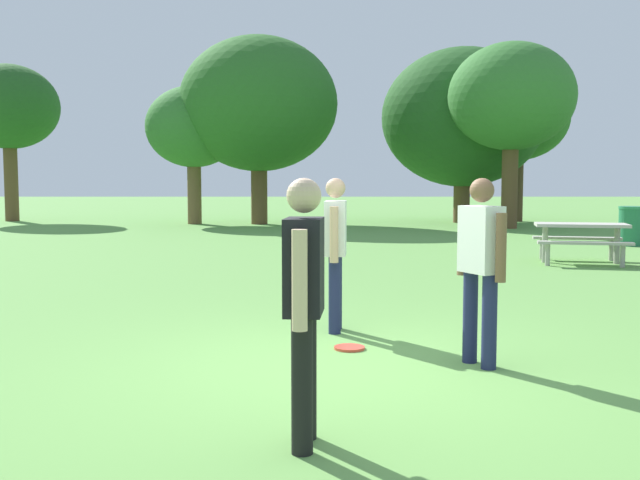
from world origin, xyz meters
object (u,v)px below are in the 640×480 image
Objects in this scene: tree_back_right at (514,118)px; picnic_table_near at (577,234)px; trash_can_further_along at (627,226)px; tree_tall_left at (5,108)px; person_catcher at (332,244)px; tree_broad_center at (190,128)px; tree_back_left at (508,98)px; person_thrower at (301,294)px; person_bystander at (477,259)px; tree_slender_mid at (459,118)px; tree_far_right at (255,104)px; frisbee at (346,348)px.

picnic_table_near is at bearing -99.86° from tree_back_right.
trash_can_further_along is (2.51, 3.70, -0.08)m from picnic_table_near.
tree_tall_left is at bearing 151.73° from trash_can_further_along.
person_catcher is 0.28× the size of tree_tall_left.
tree_broad_center is (-4.67, 18.74, 2.49)m from person_catcher.
person_catcher is 8.04m from picnic_table_near.
tree_back_left is (1.15, 9.97, 3.68)m from picnic_table_near.
person_thrower and person_bystander have the same top height.
picnic_table_near is at bearing -90.91° from tree_slender_mid.
tree_back_right reaches higher than person_thrower.
person_catcher is at bearing -109.75° from tree_back_right.
person_catcher is (0.26, 3.42, 0.00)m from person_thrower.
person_thrower is 15.53m from trash_can_further_along.
tree_far_right reaches higher than tree_slender_mid.
person_catcher reaches higher than picnic_table_near.
person_thrower is 2.45m from person_bystander.
tree_tall_left is 7.56m from tree_broad_center.
tree_slender_mid reaches higher than person_thrower.
tree_broad_center is 12.08m from tree_back_right.
trash_can_further_along is 22.32m from tree_tall_left.
tree_slender_mid reaches higher than tree_tall_left.
person_bystander is 5.53× the size of frisbee.
person_bystander is 0.84× the size of picnic_table_near.
tree_back_left is at bearing 72.35° from person_thrower.
tree_back_left reaches higher than trash_can_further_along.
tree_back_right is (2.42, 13.92, 3.35)m from picnic_table_near.
tree_tall_left is 19.28m from tree_back_right.
person_bystander is at bearing -29.44° from frisbee.
tree_far_right is (-2.08, 22.09, 3.31)m from person_thrower.
frisbee is 0.05× the size of tree_slender_mid.
person_bystander is 0.25× the size of tree_far_right.
tree_back_left is at bearing 83.39° from picnic_table_near.
tree_back_left is at bearing -12.97° from tree_tall_left.
tree_slender_mid is 1.15× the size of tree_back_right.
frisbee is (0.38, 2.58, -0.93)m from person_thrower.
tree_tall_left reaches higher than person_catcher.
picnic_table_near is 14.72m from tree_far_right.
tree_tall_left is 18.48m from tree_back_left.
picnic_table_near is 15.88m from tree_broad_center.
tree_slender_mid is at bearing -3.12° from tree_tall_left.
tree_broad_center reaches higher than person_thrower.
frisbee is 20.45m from tree_broad_center.
person_bystander is at bearing -118.06° from trash_can_further_along.
picnic_table_near is 13.59m from tree_slender_mid.
person_catcher is 17.74m from tree_back_left.
tree_back_left is 1.08× the size of tree_back_right.
person_thrower reaches higher than trash_can_further_along.
tree_tall_left is at bearing 119.54° from frisbee.
tree_back_right is at bearing 18.38° from tree_slender_mid.
person_thrower is at bearing -78.73° from tree_broad_center.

